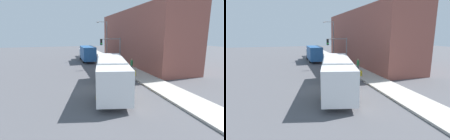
{
  "view_description": "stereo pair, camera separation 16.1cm",
  "coord_description": "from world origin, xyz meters",
  "views": [
    {
      "loc": [
        -3.77,
        -16.15,
        5.44
      ],
      "look_at": [
        1.75,
        2.33,
        1.36
      ],
      "focal_mm": 28.0,
      "sensor_mm": 36.0,
      "label": 1
    },
    {
      "loc": [
        -3.62,
        -16.19,
        5.44
      ],
      "look_at": [
        1.75,
        2.33,
        1.36
      ],
      "focal_mm": 28.0,
      "sensor_mm": 36.0,
      "label": 2
    }
  ],
  "objects": [
    {
      "name": "street_lamp",
      "position": [
        5.09,
        18.03,
        4.58
      ],
      "size": [
        2.2,
        0.28,
        7.54
      ],
      "color": "slate",
      "rests_on": "sidewalk"
    },
    {
      "name": "ground_plane",
      "position": [
        0.0,
        0.0,
        0.0
      ],
      "size": [
        120.0,
        120.0,
        0.0
      ],
      "primitive_type": "plane",
      "color": "#515156"
    },
    {
      "name": "delivery_truck",
      "position": [
        1.31,
        18.06,
        1.62
      ],
      "size": [
        2.27,
        8.27,
        2.96
      ],
      "color": "#265999",
      "rests_on": "ground_plane"
    },
    {
      "name": "sidewalk",
      "position": [
        5.95,
        20.0,
        0.08
      ],
      "size": [
        2.89,
        70.0,
        0.17
      ],
      "color": "#B7B2A8",
      "rests_on": "ground_plane"
    },
    {
      "name": "building_facade",
      "position": [
        10.39,
        14.51,
        4.68
      ],
      "size": [
        6.0,
        27.02,
        9.37
      ],
      "color": "brown",
      "rests_on": "ground_plane"
    },
    {
      "name": "city_bus",
      "position": [
        0.75,
        -0.66,
        1.85
      ],
      "size": [
        4.87,
        10.81,
        3.16
      ],
      "rotation": [
        0.0,
        0.0,
        -0.23
      ],
      "color": "white",
      "rests_on": "ground_plane"
    },
    {
      "name": "fire_hydrant",
      "position": [
        5.1,
        3.49,
        0.52
      ],
      "size": [
        0.23,
        0.31,
        0.71
      ],
      "color": "gold",
      "rests_on": "sidewalk"
    },
    {
      "name": "traffic_light_pole",
      "position": [
        4.04,
        9.68,
        3.35
      ],
      "size": [
        3.28,
        0.35,
        4.57
      ],
      "color": "slate",
      "rests_on": "sidewalk"
    },
    {
      "name": "parking_meter",
      "position": [
        5.1,
        9.19,
        1.11
      ],
      "size": [
        0.14,
        0.14,
        1.4
      ],
      "color": "slate",
      "rests_on": "sidewalk"
    },
    {
      "name": "pedestrian_near_corner",
      "position": [
        5.8,
        6.24,
        1.08
      ],
      "size": [
        0.34,
        0.34,
        1.79
      ],
      "color": "slate",
      "rests_on": "sidewalk"
    }
  ]
}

